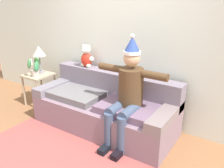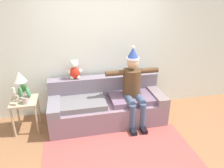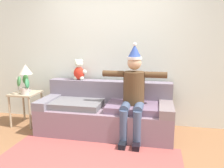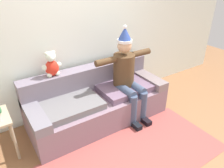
{
  "view_description": "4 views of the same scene",
  "coord_description": "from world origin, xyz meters",
  "views": [
    {
      "loc": [
        1.88,
        -1.66,
        1.93
      ],
      "look_at": [
        0.27,
        0.79,
        0.84
      ],
      "focal_mm": 37.28,
      "sensor_mm": 36.0,
      "label": 1
    },
    {
      "loc": [
        -0.69,
        -2.57,
        2.39
      ],
      "look_at": [
        0.09,
        0.96,
        0.79
      ],
      "focal_mm": 33.79,
      "sensor_mm": 36.0,
      "label": 2
    },
    {
      "loc": [
        0.84,
        -2.51,
        1.53
      ],
      "look_at": [
        0.14,
        0.86,
        0.86
      ],
      "focal_mm": 35.5,
      "sensor_mm": 36.0,
      "label": 3
    },
    {
      "loc": [
        -1.42,
        -1.58,
        2.23
      ],
      "look_at": [
        0.13,
        0.78,
        0.71
      ],
      "focal_mm": 34.54,
      "sensor_mm": 36.0,
      "label": 4
    }
  ],
  "objects": [
    {
      "name": "area_rug",
      "position": [
        0.0,
        -0.02,
        0.0
      ],
      "size": [
        2.42,
        1.17,
        0.01
      ],
      "primitive_type": "cube",
      "color": "#A84E49",
      "rests_on": "ground_plane"
    },
    {
      "name": "person_seated",
      "position": [
        0.48,
        0.86,
        0.76
      ],
      "size": [
        1.02,
        0.77,
        1.51
      ],
      "color": "#523922",
      "rests_on": "ground_plane"
    },
    {
      "name": "back_wall",
      "position": [
        0.0,
        1.55,
        1.35
      ],
      "size": [
        7.0,
        0.1,
        2.7
      ],
      "primitive_type": "cube",
      "color": "white",
      "rests_on": "ground_plane"
    },
    {
      "name": "teddy_bear",
      "position": [
        -0.57,
        1.3,
        1.0
      ],
      "size": [
        0.29,
        0.17,
        0.38
      ],
      "color": "red",
      "rests_on": "couch"
    },
    {
      "name": "ground_plane",
      "position": [
        0.0,
        0.0,
        0.0
      ],
      "size": [
        10.0,
        10.0,
        0.0
      ],
      "primitive_type": "plane",
      "color": "#94633F"
    },
    {
      "name": "couch",
      "position": [
        0.0,
        1.03,
        0.32
      ],
      "size": [
        2.21,
        0.89,
        0.83
      ],
      "color": "gray",
      "rests_on": "ground_plane"
    }
  ]
}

